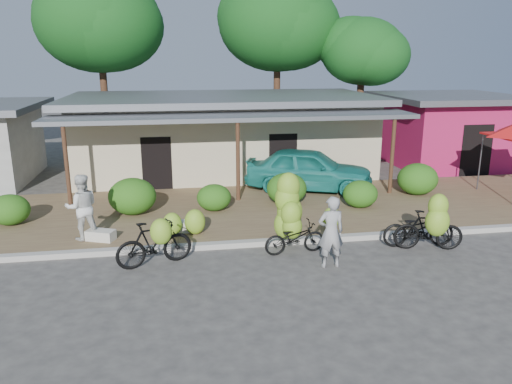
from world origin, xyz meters
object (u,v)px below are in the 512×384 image
tree_center_right (274,21)px  bike_far_right (418,228)px  bike_right (431,226)px  sack_near (176,227)px  bike_left (155,242)px  bike_center (291,219)px  bystander (82,207)px  sack_far (101,235)px  tree_far_center (95,20)px  teal_van (309,169)px  vendor (331,232)px  tree_near_right (358,49)px

tree_center_right → bike_far_right: 16.59m
bike_right → sack_near: bike_right is taller
bike_left → bike_center: 3.55m
bystander → bike_center: bearing=153.7°
bike_center → sack_far: 5.19m
tree_far_center → bike_center: size_ratio=4.41×
bystander → tree_far_center: bearing=-98.0°
teal_van → sack_near: bearing=149.2°
tree_far_center → bike_right: tree_far_center is taller
bike_center → teal_van: size_ratio=0.44×
tree_far_center → bike_far_right: tree_far_center is taller
vendor → bystander: size_ratio=0.98×
tree_center_right → bike_left: tree_center_right is taller
bike_far_right → teal_van: (-1.48, 5.74, 0.40)m
tree_near_right → sack_near: (-9.48, -11.46, -5.01)m
tree_near_right → bystander: (-11.98, -11.64, -4.25)m
tree_far_center → sack_far: 14.84m
sack_near → bike_center: bearing=-27.1°
vendor → bystander: bystander is taller
bike_center → vendor: (0.69, -1.27, 0.05)m
tree_center_right → vendor: size_ratio=5.11×
tree_far_center → bike_center: bearing=-65.9°
bike_far_right → teal_van: teal_van is taller
tree_far_center → teal_van: 13.70m
bike_far_right → bike_left: bearing=96.3°
sack_far → teal_van: (6.98, 4.19, 0.65)m
bike_left → tree_near_right: bearing=-54.3°
tree_far_center → sack_far: size_ratio=11.98×
bystander → bike_far_right: bearing=156.7°
tree_near_right → teal_van: bearing=-120.8°
bike_center → sack_far: bike_center is taller
bike_far_right → sack_near: 6.70m
tree_far_center → bystander: 14.33m
tree_near_right → tree_far_center: bearing=173.4°
tree_center_right → bike_right: (1.05, -15.79, -6.02)m
bike_right → vendor: 2.90m
tree_center_right → bike_left: bearing=-111.1°
bike_center → sack_near: size_ratio=2.40×
sack_far → teal_van: size_ratio=0.16×
bike_center → sack_near: 3.39m
tree_near_right → sack_far: bearing=-134.3°
tree_near_right → sack_far: size_ratio=9.22×
tree_near_right → bike_left: (-10.01, -13.55, -4.66)m
vendor → tree_center_right: bearing=-98.2°
sack_far → teal_van: teal_van is taller
sack_far → sack_near: bearing=9.4°
sack_far → bike_left: bearing=-48.9°
tree_near_right → vendor: tree_near_right is taller
sack_far → vendor: vendor is taller
tree_far_center → bystander: tree_far_center is taller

